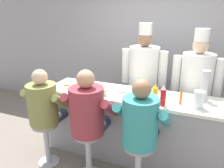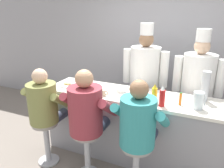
{
  "view_description": "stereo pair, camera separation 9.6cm",
  "coord_description": "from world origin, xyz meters",
  "px_view_note": "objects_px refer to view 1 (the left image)",
  "views": [
    {
      "loc": [
        0.71,
        -2.37,
        2.06
      ],
      "look_at": [
        -0.38,
        0.29,
        1.09
      ],
      "focal_mm": 35.0,
      "sensor_mm": 36.0,
      "label": 1
    },
    {
      "loc": [
        0.8,
        -2.33,
        2.06
      ],
      "look_at": [
        -0.38,
        0.29,
        1.09
      ],
      "focal_mm": 35.0,
      "sensor_mm": 36.0,
      "label": 2
    }
  ],
  "objects_px": {
    "diner_seated_maroon": "(88,113)",
    "cook_in_whites_far": "(196,85)",
    "hot_sauce_bottle_orange": "(181,98)",
    "breakfast_plate": "(67,85)",
    "mustard_bottle_yellow": "(155,93)",
    "cereal_bowl": "(121,90)",
    "cook_in_whites_near": "(143,77)",
    "cup_stack_steel": "(205,85)",
    "ketchup_bottle_red": "(163,96)",
    "diner_seated_teal": "(141,124)",
    "coffee_mug_tan": "(103,93)",
    "coffee_mug_white": "(132,97)",
    "water_pitcher_clear": "(199,99)",
    "diner_seated_olive": "(45,107)"
  },
  "relations": [
    {
      "from": "diner_seated_maroon",
      "to": "coffee_mug_tan",
      "type": "bearing_deg",
      "value": 86.68
    },
    {
      "from": "cereal_bowl",
      "to": "diner_seated_teal",
      "type": "bearing_deg",
      "value": -53.67
    },
    {
      "from": "hot_sauce_bottle_orange",
      "to": "coffee_mug_white",
      "type": "relative_size",
      "value": 1.2
    },
    {
      "from": "cook_in_whites_far",
      "to": "diner_seated_maroon",
      "type": "bearing_deg",
      "value": -133.34
    },
    {
      "from": "cereal_bowl",
      "to": "coffee_mug_tan",
      "type": "distance_m",
      "value": 0.29
    },
    {
      "from": "diner_seated_maroon",
      "to": "mustard_bottle_yellow",
      "type": "bearing_deg",
      "value": 32.24
    },
    {
      "from": "hot_sauce_bottle_orange",
      "to": "cook_in_whites_near",
      "type": "xyz_separation_m",
      "value": [
        -0.66,
        0.74,
        -0.01
      ]
    },
    {
      "from": "coffee_mug_tan",
      "to": "cook_in_whites_far",
      "type": "xyz_separation_m",
      "value": [
        1.13,
        0.83,
        -0.01
      ]
    },
    {
      "from": "ketchup_bottle_red",
      "to": "coffee_mug_tan",
      "type": "distance_m",
      "value": 0.8
    },
    {
      "from": "cook_in_whites_far",
      "to": "water_pitcher_clear",
      "type": "bearing_deg",
      "value": -85.57
    },
    {
      "from": "cook_in_whites_near",
      "to": "cook_in_whites_far",
      "type": "height_order",
      "value": "cook_in_whites_near"
    },
    {
      "from": "coffee_mug_tan",
      "to": "coffee_mug_white",
      "type": "distance_m",
      "value": 0.4
    },
    {
      "from": "diner_seated_teal",
      "to": "cook_in_whites_far",
      "type": "distance_m",
      "value": 1.34
    },
    {
      "from": "diner_seated_teal",
      "to": "cook_in_whites_near",
      "type": "xyz_separation_m",
      "value": [
        -0.3,
        1.25,
        0.17
      ]
    },
    {
      "from": "mustard_bottle_yellow",
      "to": "cook_in_whites_near",
      "type": "xyz_separation_m",
      "value": [
        -0.36,
        0.8,
        -0.05
      ]
    },
    {
      "from": "hot_sauce_bottle_orange",
      "to": "breakfast_plate",
      "type": "xyz_separation_m",
      "value": [
        -1.67,
        0.04,
        -0.06
      ]
    },
    {
      "from": "ketchup_bottle_red",
      "to": "diner_seated_teal",
      "type": "relative_size",
      "value": 0.19
    },
    {
      "from": "cereal_bowl",
      "to": "cup_stack_steel",
      "type": "height_order",
      "value": "cup_stack_steel"
    },
    {
      "from": "water_pitcher_clear",
      "to": "mustard_bottle_yellow",
      "type": "bearing_deg",
      "value": -176.87
    },
    {
      "from": "hot_sauce_bottle_orange",
      "to": "diner_seated_maroon",
      "type": "relative_size",
      "value": 0.11
    },
    {
      "from": "breakfast_plate",
      "to": "coffee_mug_white",
      "type": "bearing_deg",
      "value": -7.6
    },
    {
      "from": "diner_seated_olive",
      "to": "ketchup_bottle_red",
      "type": "bearing_deg",
      "value": 14.46
    },
    {
      "from": "cereal_bowl",
      "to": "cook_in_whites_near",
      "type": "xyz_separation_m",
      "value": [
        0.16,
        0.62,
        0.04
      ]
    },
    {
      "from": "cereal_bowl",
      "to": "diner_seated_maroon",
      "type": "bearing_deg",
      "value": -106.97
    },
    {
      "from": "hot_sauce_bottle_orange",
      "to": "diner_seated_maroon",
      "type": "xyz_separation_m",
      "value": [
        -1.01,
        -0.5,
        -0.16
      ]
    },
    {
      "from": "hot_sauce_bottle_orange",
      "to": "diner_seated_teal",
      "type": "bearing_deg",
      "value": -125.77
    },
    {
      "from": "cup_stack_steel",
      "to": "cook_in_whites_near",
      "type": "xyz_separation_m",
      "value": [
        -0.92,
        0.48,
        -0.13
      ]
    },
    {
      "from": "hot_sauce_bottle_orange",
      "to": "breakfast_plate",
      "type": "height_order",
      "value": "hot_sauce_bottle_orange"
    },
    {
      "from": "diner_seated_olive",
      "to": "cook_in_whites_near",
      "type": "distance_m",
      "value": 1.61
    },
    {
      "from": "water_pitcher_clear",
      "to": "cup_stack_steel",
      "type": "xyz_separation_m",
      "value": [
        0.05,
        0.3,
        0.09
      ]
    },
    {
      "from": "breakfast_plate",
      "to": "diner_seated_maroon",
      "type": "distance_m",
      "value": 0.86
    },
    {
      "from": "cereal_bowl",
      "to": "cup_stack_steel",
      "type": "relative_size",
      "value": 0.36
    },
    {
      "from": "cup_stack_steel",
      "to": "cook_in_whites_near",
      "type": "relative_size",
      "value": 0.2
    },
    {
      "from": "diner_seated_maroon",
      "to": "cook_in_whites_far",
      "type": "xyz_separation_m",
      "value": [
        1.16,
        1.23,
        0.12
      ]
    },
    {
      "from": "diner_seated_maroon",
      "to": "cook_in_whites_near",
      "type": "xyz_separation_m",
      "value": [
        0.35,
        1.24,
        0.15
      ]
    },
    {
      "from": "cereal_bowl",
      "to": "coffee_mug_tan",
      "type": "relative_size",
      "value": 1.14
    },
    {
      "from": "breakfast_plate",
      "to": "cook_in_whites_far",
      "type": "height_order",
      "value": "cook_in_whites_far"
    },
    {
      "from": "water_pitcher_clear",
      "to": "cereal_bowl",
      "type": "relative_size",
      "value": 1.46
    },
    {
      "from": "ketchup_bottle_red",
      "to": "cup_stack_steel",
      "type": "xyz_separation_m",
      "value": [
        0.45,
        0.39,
        0.07
      ]
    },
    {
      "from": "ketchup_bottle_red",
      "to": "cereal_bowl",
      "type": "xyz_separation_m",
      "value": [
        -0.63,
        0.25,
        -0.09
      ]
    },
    {
      "from": "ketchup_bottle_red",
      "to": "cook_in_whites_far",
      "type": "xyz_separation_m",
      "value": [
        0.34,
        0.85,
        -0.09
      ]
    },
    {
      "from": "breakfast_plate",
      "to": "diner_seated_olive",
      "type": "relative_size",
      "value": 0.19
    },
    {
      "from": "coffee_mug_white",
      "to": "diner_seated_olive",
      "type": "height_order",
      "value": "diner_seated_olive"
    },
    {
      "from": "mustard_bottle_yellow",
      "to": "cereal_bowl",
      "type": "xyz_separation_m",
      "value": [
        -0.52,
        0.18,
        -0.08
      ]
    },
    {
      "from": "ketchup_bottle_red",
      "to": "water_pitcher_clear",
      "type": "xyz_separation_m",
      "value": [
        0.4,
        0.1,
        -0.02
      ]
    },
    {
      "from": "hot_sauce_bottle_orange",
      "to": "diner_seated_maroon",
      "type": "bearing_deg",
      "value": -153.74
    },
    {
      "from": "water_pitcher_clear",
      "to": "diner_seated_teal",
      "type": "relative_size",
      "value": 0.15
    },
    {
      "from": "coffee_mug_white",
      "to": "diner_seated_olive",
      "type": "distance_m",
      "value": 1.15
    },
    {
      "from": "hot_sauce_bottle_orange",
      "to": "cup_stack_steel",
      "type": "bearing_deg",
      "value": 46.7
    },
    {
      "from": "diner_seated_maroon",
      "to": "diner_seated_teal",
      "type": "height_order",
      "value": "diner_seated_maroon"
    }
  ]
}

